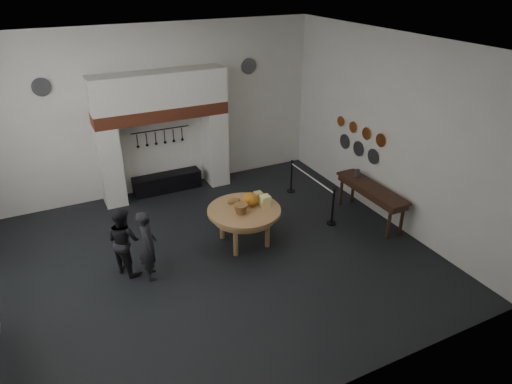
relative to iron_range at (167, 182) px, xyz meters
name	(u,v)px	position (x,y,z in m)	size (l,w,h in m)	color
floor	(217,258)	(0.00, -3.72, -0.25)	(9.00, 8.00, 0.02)	black
ceiling	(207,47)	(0.00, -3.72, 4.25)	(9.00, 8.00, 0.02)	silver
wall_back	(158,111)	(0.00, 0.28, 2.00)	(9.00, 0.02, 4.50)	silver
wall_front	(327,275)	(0.00, -7.72, 2.00)	(9.00, 0.02, 4.50)	silver
wall_right	(389,131)	(4.50, -3.72, 2.00)	(0.02, 8.00, 4.50)	silver
chimney_pier_left	(110,166)	(-1.48, -0.07, 0.82)	(0.55, 0.70, 2.15)	silver
chimney_pier_right	(215,147)	(1.48, -0.07, 0.82)	(0.55, 0.70, 2.15)	silver
hearth_brick_band	(161,112)	(0.00, -0.07, 2.06)	(3.50, 0.72, 0.32)	#9E442B
chimney_hood	(159,89)	(0.00, -0.07, 2.67)	(3.50, 0.70, 0.90)	silver
iron_range	(167,182)	(0.00, 0.00, 0.00)	(1.90, 0.45, 0.50)	black
utensil_rail	(160,130)	(0.00, 0.20, 1.50)	(0.02, 0.02, 1.60)	black
work_table	(244,210)	(0.82, -3.41, 0.59)	(1.66, 1.66, 0.07)	tan
pumpkin	(250,199)	(1.02, -3.31, 0.78)	(0.36, 0.36, 0.31)	orange
cheese_block_big	(265,201)	(1.32, -3.46, 0.74)	(0.22, 0.22, 0.24)	#FFFD98
cheese_block_small	(258,196)	(1.30, -3.16, 0.72)	(0.18, 0.18, 0.20)	#D5BF7F
wicker_basket	(241,209)	(0.67, -3.56, 0.73)	(0.32, 0.32, 0.22)	olive
bread_loaf	(234,201)	(0.72, -3.06, 0.69)	(0.31, 0.18, 0.13)	olive
visitor_near	(148,245)	(-1.45, -3.72, 0.52)	(0.56, 0.37, 1.53)	black
visitor_far	(124,240)	(-1.85, -3.32, 0.50)	(0.73, 0.57, 1.50)	black
side_table	(372,188)	(4.10, -3.81, 0.62)	(0.55, 2.20, 0.06)	#371F14
pewter_jug	(357,173)	(4.10, -3.21, 0.76)	(0.12, 0.12, 0.22)	#525358
copper_pan_a	(381,140)	(4.46, -3.52, 1.70)	(0.34, 0.34, 0.03)	#C6662D
copper_pan_b	(367,133)	(4.46, -2.97, 1.70)	(0.32, 0.32, 0.03)	#C6662D
copper_pan_c	(353,127)	(4.46, -2.42, 1.70)	(0.30, 0.30, 0.03)	#C6662D
copper_pan_d	(341,121)	(4.46, -1.87, 1.70)	(0.28, 0.28, 0.03)	#C6662D
pewter_plate_left	(373,157)	(4.46, -3.32, 1.20)	(0.40, 0.40, 0.03)	#4C4C51
pewter_plate_mid	(358,149)	(4.46, -2.72, 1.20)	(0.40, 0.40, 0.03)	#4C4C51
pewter_plate_right	(345,141)	(4.46, -2.12, 1.20)	(0.40, 0.40, 0.03)	#4C4C51
pewter_plate_back_left	(41,87)	(-2.70, 0.24, 2.95)	(0.44, 0.44, 0.03)	#4C4C51
pewter_plate_back_right	(249,66)	(2.70, 0.24, 2.95)	(0.44, 0.44, 0.03)	#4C4C51
barrier_post_near	(333,208)	(3.12, -3.62, 0.20)	(0.05, 0.05, 0.90)	black
barrier_post_far	(291,177)	(3.12, -1.62, 0.20)	(0.05, 0.05, 0.90)	black
barrier_rope	(312,177)	(3.12, -2.62, 0.60)	(0.04, 0.04, 2.00)	white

